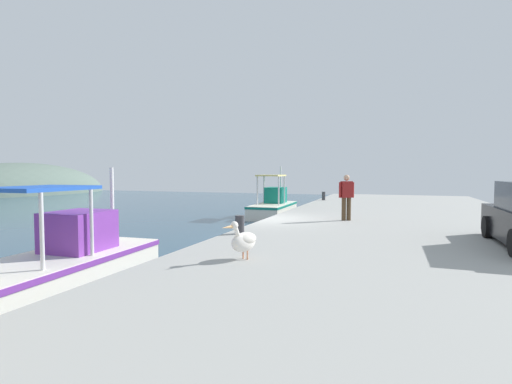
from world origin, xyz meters
TOP-DOWN VIEW (x-y plane):
  - quay_pier at (0.00, -5.00)m, footprint 36.00×10.00m
  - distant_hill_third at (19.07, 37.15)m, footprint 22.96×11.41m
  - fishing_boat_second at (-7.43, 2.41)m, footprint 5.06×2.32m
  - fishing_boat_third at (7.02, 1.89)m, footprint 4.77×1.94m
  - pelican at (-6.75, -1.76)m, footprint 0.96×0.55m
  - fisherman_standing at (0.43, -3.01)m, footprint 0.41×0.53m
  - mooring_bollard_second at (-3.79, -0.45)m, footprint 0.27×0.27m
  - mooring_bollard_third at (10.42, -0.45)m, footprint 0.22×0.22m

SIDE VIEW (x-z plane):
  - distant_hill_third at x=19.07m, z-range -3.75..3.75m
  - quay_pier at x=0.00m, z-range 0.00..0.80m
  - fishing_boat_second at x=-7.43m, z-range -0.79..1.94m
  - fishing_boat_third at x=7.02m, z-range -0.88..2.08m
  - mooring_bollard_second at x=-3.79m, z-range 0.80..1.34m
  - mooring_bollard_third at x=10.42m, z-range 0.80..1.34m
  - pelican at x=-6.75m, z-range 0.79..1.61m
  - fisherman_standing at x=0.43m, z-range 0.88..2.59m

